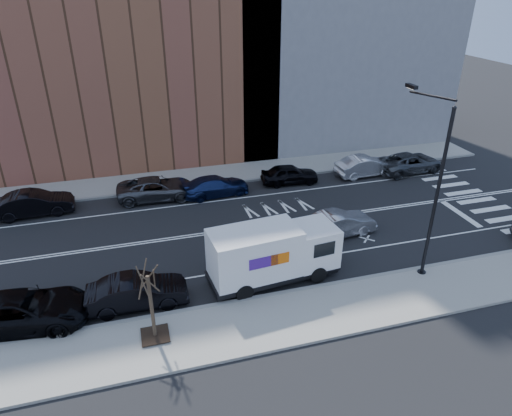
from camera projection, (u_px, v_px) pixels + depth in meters
ground at (256, 227)px, 28.84m from camera, size 120.00×120.00×0.00m
sidewalk_near at (308, 314)px, 21.28m from camera, size 44.00×3.60×0.15m
sidewalk_far at (226, 174)px, 36.34m from camera, size 44.00×3.60×0.15m
curb_near at (295, 291)px, 22.81m from camera, size 44.00×0.25×0.17m
curb_far at (231, 182)px, 34.79m from camera, size 44.00×0.25×0.17m
crosswalk at (470, 196)px, 32.78m from camera, size 3.00×14.00×0.01m
road_markings at (256, 227)px, 28.84m from camera, size 40.00×8.60×0.01m
bldg_brick at (101, 21)px, 35.22m from camera, size 26.00×10.00×22.00m
streetlight at (432, 184)px, 22.34m from camera, size 0.44×4.02×9.34m
street_tree at (152, 313)px, 19.27m from camera, size 1.20×1.20×3.75m
fedex_van at (273, 253)px, 23.13m from camera, size 6.93×2.92×3.08m
far_parked_b at (34, 203)px, 29.95m from camera, size 5.02×1.97×1.63m
far_parked_c at (157, 188)px, 32.17m from camera, size 5.66×2.86×1.54m
far_parked_d at (215, 186)px, 32.70m from camera, size 5.04×2.47×1.41m
far_parked_e at (290, 174)px, 34.56m from camera, size 4.44×2.05×1.47m
far_parked_f at (365, 166)px, 35.90m from camera, size 4.91×1.99×1.58m
far_parked_g at (410, 163)px, 36.61m from camera, size 5.69×2.97×1.53m
driving_sedan at (339, 224)px, 27.60m from camera, size 4.79×2.15×1.52m
near_parked_rear_a at (137, 292)px, 21.63m from camera, size 4.76×1.73×1.56m
near_parked_rear_b at (23, 310)px, 20.40m from camera, size 6.12×3.36×1.62m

